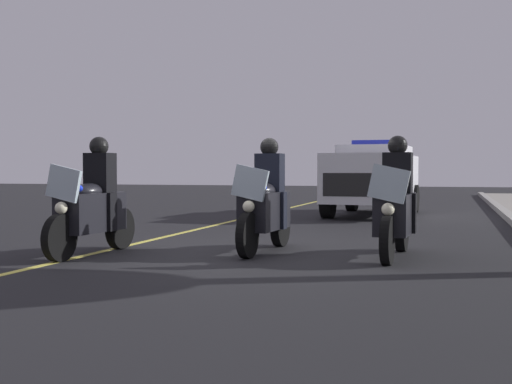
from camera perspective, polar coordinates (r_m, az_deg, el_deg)
name	(u,v)px	position (r m, az deg, el deg)	size (l,w,h in m)	color
ground_plane	(255,252)	(9.60, -0.11, -5.39)	(80.00, 80.00, 0.00)	black
lane_stripe_center	(122,247)	(10.47, -11.88, -4.80)	(48.00, 0.12, 0.01)	#E0D14C
police_motorcycle_lead_left	(92,207)	(9.55, -14.36, -1.27)	(2.14, 0.60, 1.72)	black
police_motorcycle_lead_right	(265,205)	(9.59, 0.85, -1.20)	(2.14, 0.60, 1.72)	black
police_motorcycle_trailing	(395,208)	(9.18, 12.32, -1.39)	(2.14, 0.60, 1.72)	black
police_suv	(374,176)	(17.75, 10.43, 1.40)	(4.99, 2.28, 2.05)	silver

